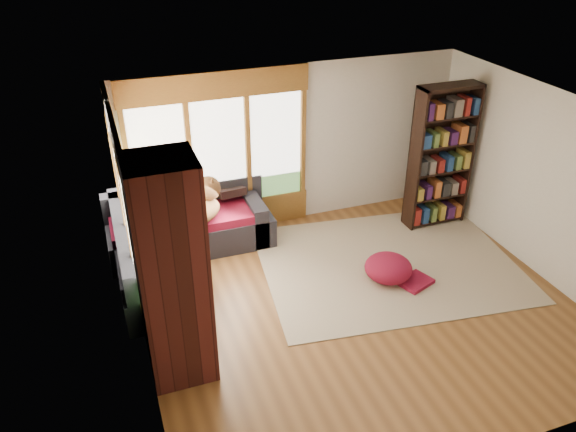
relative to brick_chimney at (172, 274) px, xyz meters
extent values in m
plane|color=brown|center=(2.40, 0.35, -1.30)|extent=(5.50, 5.50, 0.00)
plane|color=white|center=(2.40, 0.35, 1.30)|extent=(5.50, 5.50, 0.00)
cube|color=silver|center=(2.40, 2.85, 0.00)|extent=(5.50, 0.04, 2.60)
cube|color=silver|center=(2.40, -2.15, 0.00)|extent=(5.50, 0.04, 2.60)
cube|color=silver|center=(-0.35, 0.35, 0.00)|extent=(0.04, 5.00, 2.60)
cube|color=silver|center=(5.15, 0.35, 0.00)|extent=(0.04, 5.00, 2.60)
cube|color=brown|center=(1.20, 2.82, 0.05)|extent=(2.82, 0.10, 1.90)
cube|color=white|center=(1.20, 2.82, 0.05)|extent=(2.54, 0.09, 1.62)
cube|color=brown|center=(-0.32, 1.55, 0.05)|extent=(0.10, 2.62, 1.90)
cube|color=white|center=(-0.32, 1.55, 0.05)|extent=(0.09, 2.36, 1.62)
cube|color=#68784C|center=(-0.29, 2.38, 0.45)|extent=(0.03, 0.72, 0.90)
cube|color=#471914|center=(0.00, 0.00, 0.00)|extent=(0.70, 0.70, 2.60)
cube|color=black|center=(0.75, 2.40, -1.09)|extent=(2.20, 0.90, 0.42)
cube|color=black|center=(0.75, 2.75, -0.69)|extent=(2.20, 0.20, 0.38)
cube|color=black|center=(1.75, 2.40, -1.00)|extent=(0.20, 0.90, 0.60)
cube|color=maroon|center=(0.65, 2.28, -0.82)|extent=(1.90, 0.66, 0.12)
cube|color=black|center=(0.10, 1.75, -1.09)|extent=(0.90, 2.20, 0.42)
cube|color=black|center=(-0.25, 1.75, -0.69)|extent=(0.20, 2.20, 0.38)
cube|color=black|center=(0.10, 0.75, -1.00)|extent=(0.90, 0.20, 0.60)
cube|color=maroon|center=(0.22, 1.40, -0.82)|extent=(0.66, 1.20, 0.12)
cube|color=maroon|center=(0.22, 2.35, -0.82)|extent=(0.66, 0.66, 0.12)
cube|color=beige|center=(3.24, 1.06, -1.29)|extent=(3.98, 3.23, 0.01)
cube|color=black|center=(5.02, 1.93, -0.14)|extent=(0.04, 0.33, 2.32)
cube|color=black|center=(4.06, 1.93, -0.14)|extent=(0.04, 0.33, 2.32)
cube|color=black|center=(4.54, 2.09, -0.14)|extent=(1.00, 0.02, 2.32)
cube|color=black|center=(4.54, 1.93, -1.24)|extent=(0.92, 0.31, 0.03)
cube|color=black|center=(4.54, 1.93, -0.80)|extent=(0.92, 0.31, 0.03)
cube|color=black|center=(4.54, 1.93, -0.35)|extent=(0.92, 0.31, 0.03)
cube|color=black|center=(4.54, 1.93, 0.09)|extent=(0.92, 0.31, 0.03)
cube|color=black|center=(4.54, 1.93, 0.54)|extent=(0.92, 0.31, 0.03)
cube|color=black|center=(4.54, 1.93, 0.98)|extent=(0.92, 0.31, 0.03)
cube|color=#726659|center=(4.54, 1.91, -0.14)|extent=(0.88, 0.25, 2.16)
ellipsoid|color=maroon|center=(3.05, 0.74, -1.11)|extent=(0.70, 0.70, 0.36)
ellipsoid|color=brown|center=(0.64, 2.21, -0.54)|extent=(1.07, 0.99, 0.30)
sphere|color=brown|center=(0.90, 2.40, -0.39)|extent=(0.51, 0.51, 0.36)
cone|color=brown|center=(0.86, 2.36, -0.25)|extent=(0.19, 0.19, 0.16)
ellipsoid|color=#301F18|center=(0.37, 1.28, -0.56)|extent=(0.63, 0.88, 0.28)
sphere|color=#301F18|center=(0.33, 1.58, -0.43)|extent=(0.37, 0.37, 0.33)
cone|color=#301F18|center=(0.34, 1.52, -0.30)|extent=(0.14, 0.14, 0.14)
cube|color=black|center=(1.45, 2.61, -0.55)|extent=(0.45, 0.12, 0.45)
cube|color=black|center=(0.85, 2.61, -0.55)|extent=(0.45, 0.12, 0.45)
cube|color=black|center=(-0.08, 2.15, -0.55)|extent=(0.45, 0.12, 0.45)
cube|color=black|center=(-0.08, 1.05, -0.55)|extent=(0.45, 0.12, 0.45)
cube|color=maroon|center=(0.25, 2.61, -0.55)|extent=(0.42, 0.12, 0.42)
camera|label=1|loc=(-0.49, -4.91, 3.38)|focal=35.00mm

